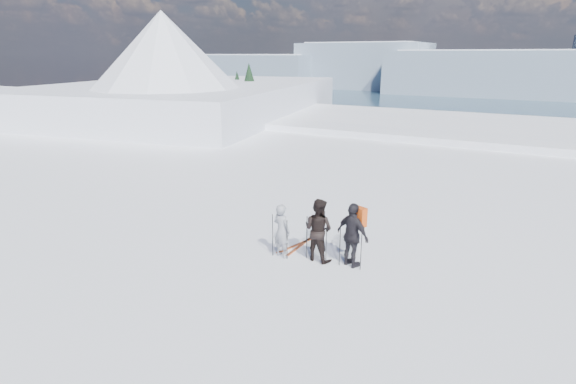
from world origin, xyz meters
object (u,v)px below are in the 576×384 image
object	(u,v)px
skier_grey	(282,231)
skier_pack	(353,235)
skier_dark	(318,230)
skis_loose	(298,246)

from	to	relation	value
skier_grey	skier_pack	size ratio (longest dim) A/B	0.87
skier_dark	skis_loose	size ratio (longest dim) A/B	1.13
skier_dark	skier_pack	xyz separation A→B (m)	(1.05, 0.07, 0.00)
skier_grey	skier_dark	bearing A→B (deg)	-147.08
skier_grey	skier_pack	world-z (taller)	skier_pack
skier_pack	skis_loose	size ratio (longest dim) A/B	1.13
skier_dark	skier_pack	distance (m)	1.06
skis_loose	skier_pack	bearing A→B (deg)	-14.29
skier_grey	skis_loose	world-z (taller)	skier_grey
skier_grey	skis_loose	size ratio (longest dim) A/B	0.99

